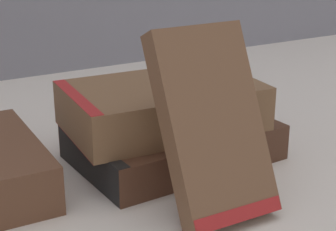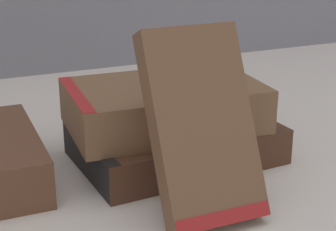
{
  "view_description": "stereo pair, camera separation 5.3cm",
  "coord_description": "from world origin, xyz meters",
  "px_view_note": "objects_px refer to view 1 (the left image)",
  "views": [
    {
      "loc": [
        -0.28,
        -0.44,
        0.25
      ],
      "look_at": [
        -0.02,
        0.02,
        0.06
      ],
      "focal_mm": 60.0,
      "sensor_mm": 36.0,
      "label": 1
    },
    {
      "loc": [
        -0.23,
        -0.46,
        0.25
      ],
      "look_at": [
        -0.02,
        0.02,
        0.06
      ],
      "focal_mm": 60.0,
      "sensor_mm": 36.0,
      "label": 2
    }
  ],
  "objects_px": {
    "book_flat_bottom": "(169,142)",
    "book_leaning_front": "(214,130)",
    "pocket_watch": "(202,81)",
    "book_flat_top": "(158,106)"
  },
  "relations": [
    {
      "from": "book_flat_bottom",
      "to": "book_leaning_front",
      "type": "bearing_deg",
      "value": -103.82
    },
    {
      "from": "book_flat_bottom",
      "to": "book_leaning_front",
      "type": "height_order",
      "value": "book_leaning_front"
    },
    {
      "from": "book_flat_top",
      "to": "pocket_watch",
      "type": "xyz_separation_m",
      "value": [
        0.04,
        -0.02,
        0.03
      ]
    },
    {
      "from": "book_leaning_front",
      "to": "pocket_watch",
      "type": "xyz_separation_m",
      "value": [
        0.05,
        0.1,
        0.01
      ]
    },
    {
      "from": "book_flat_bottom",
      "to": "book_leaning_front",
      "type": "xyz_separation_m",
      "value": [
        -0.02,
        -0.11,
        0.06
      ]
    },
    {
      "from": "pocket_watch",
      "to": "book_leaning_front",
      "type": "bearing_deg",
      "value": -117.42
    },
    {
      "from": "book_flat_bottom",
      "to": "book_leaning_front",
      "type": "distance_m",
      "value": 0.13
    },
    {
      "from": "book_flat_top",
      "to": "book_leaning_front",
      "type": "xyz_separation_m",
      "value": [
        -0.01,
        -0.12,
        0.01
      ]
    },
    {
      "from": "book_flat_top",
      "to": "book_leaning_front",
      "type": "bearing_deg",
      "value": -91.46
    },
    {
      "from": "book_flat_bottom",
      "to": "pocket_watch",
      "type": "relative_size",
      "value": 3.64
    }
  ]
}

